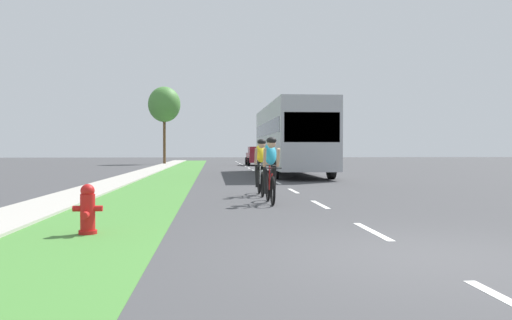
{
  "coord_description": "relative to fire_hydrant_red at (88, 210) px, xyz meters",
  "views": [
    {
      "loc": [
        -2.5,
        -5.96,
        1.29
      ],
      "look_at": [
        -0.83,
        14.02,
        0.88
      ],
      "focal_mm": 36.49,
      "sensor_mm": 36.0,
      "label": 1
    }
  ],
  "objects": [
    {
      "name": "street_tree_far",
      "position": [
        -2.35,
        38.21,
        4.86
      ],
      "size": [
        2.82,
        2.82,
        6.82
      ],
      "color": "brown",
      "rests_on": "ground_plane"
    },
    {
      "name": "bus_silver",
      "position": [
        5.84,
        18.17,
        1.61
      ],
      "size": [
        2.78,
        11.6,
        3.48
      ],
      "color": "#A5A8AD",
      "rests_on": "ground_plane"
    },
    {
      "name": "lane_markings_center",
      "position": [
        4.39,
        21.91,
        -0.37
      ],
      "size": [
        0.12,
        53.8,
        0.01
      ],
      "color": "white",
      "rests_on": "ground_plane"
    },
    {
      "name": "sedan_maroon",
      "position": [
        5.61,
        34.25,
        0.4
      ],
      "size": [
        1.98,
        4.3,
        1.52
      ],
      "color": "maroon",
      "rests_on": "ground_plane"
    },
    {
      "name": "fire_hydrant_red",
      "position": [
        0.0,
        0.0,
        0.0
      ],
      "size": [
        0.44,
        0.38,
        0.76
      ],
      "color": "red",
      "rests_on": "ground_plane"
    },
    {
      "name": "cyclist_lead",
      "position": [
        3.26,
        4.25,
        0.44
      ],
      "size": [
        0.42,
        1.72,
        1.58
      ],
      "color": "black",
      "rests_on": "ground_plane"
    },
    {
      "name": "grass_verge",
      "position": [
        -0.0,
        17.91,
        -0.37
      ],
      "size": [
        2.35,
        70.0,
        0.01
      ],
      "primitive_type": "cube",
      "color": "#478438",
      "rests_on": "ground_plane"
    },
    {
      "name": "cyclist_trailing",
      "position": [
        3.24,
        6.45,
        0.44
      ],
      "size": [
        0.42,
        1.72,
        1.58
      ],
      "color": "black",
      "rests_on": "ground_plane"
    },
    {
      "name": "ground_plane",
      "position": [
        4.39,
        17.91,
        -0.37
      ],
      "size": [
        120.0,
        120.0,
        0.0
      ],
      "primitive_type": "plane",
      "color": "#424244"
    },
    {
      "name": "sidewalk_concrete",
      "position": [
        -1.88,
        17.91,
        -0.37
      ],
      "size": [
        1.42,
        70.0,
        0.1
      ],
      "primitive_type": "cube",
      "color": "#B2ADA3",
      "rests_on": "ground_plane"
    }
  ]
}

